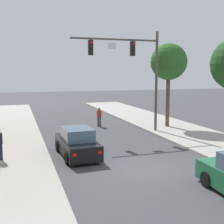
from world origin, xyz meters
TOP-DOWN VIEW (x-y plane):
  - ground_plane at (0.00, 0.00)m, footprint 120.00×120.00m
  - traffic_signal_mast at (2.72, 7.78)m, footprint 6.67×0.38m
  - car_lead_black at (-2.51, 3.06)m, footprint 1.98×4.31m
  - pedestrian_crossing_road at (1.05, 11.37)m, footprint 0.36×0.22m
  - street_tree_second at (6.33, 9.08)m, footprint 2.98×2.98m

SIDE VIEW (x-z plane):
  - ground_plane at x=0.00m, z-range 0.00..0.00m
  - car_lead_black at x=-2.51m, z-range -0.08..1.52m
  - pedestrian_crossing_road at x=1.05m, z-range 0.09..1.73m
  - traffic_signal_mast at x=2.72m, z-range 1.60..9.10m
  - street_tree_second at x=6.33m, z-range 2.01..8.83m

